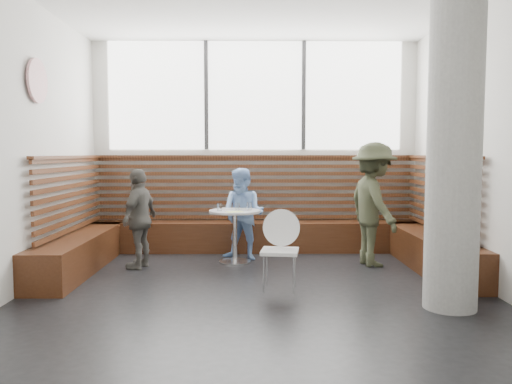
{
  "coord_description": "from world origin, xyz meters",
  "views": [
    {
      "loc": [
        -0.07,
        -5.29,
        1.49
      ],
      "look_at": [
        0.0,
        1.0,
        1.0
      ],
      "focal_mm": 35.0,
      "sensor_mm": 36.0,
      "label": 1
    }
  ],
  "objects_px": {
    "adult_man": "(374,204)",
    "child_back": "(243,214)",
    "concrete_column": "(454,142)",
    "child_left": "(140,218)",
    "cafe_table": "(235,225)",
    "cafe_chair": "(280,243)"
  },
  "relations": [
    {
      "from": "adult_man",
      "to": "child_back",
      "type": "relative_size",
      "value": 1.27
    },
    {
      "from": "concrete_column",
      "to": "child_back",
      "type": "height_order",
      "value": "concrete_column"
    },
    {
      "from": "child_left",
      "to": "cafe_table",
      "type": "bearing_deg",
      "value": 120.05
    },
    {
      "from": "cafe_table",
      "to": "cafe_chair",
      "type": "distance_m",
      "value": 1.4
    },
    {
      "from": "concrete_column",
      "to": "child_left",
      "type": "xyz_separation_m",
      "value": [
        -3.36,
        1.74,
        -0.95
      ]
    },
    {
      "from": "child_left",
      "to": "cafe_chair",
      "type": "bearing_deg",
      "value": 76.79
    },
    {
      "from": "concrete_column",
      "to": "child_left",
      "type": "relative_size",
      "value": 2.48
    },
    {
      "from": "cafe_table",
      "to": "child_left",
      "type": "height_order",
      "value": "child_left"
    },
    {
      "from": "child_back",
      "to": "child_left",
      "type": "bearing_deg",
      "value": -138.62
    },
    {
      "from": "cafe_chair",
      "to": "child_left",
      "type": "xyz_separation_m",
      "value": [
        -1.76,
        1.0,
        0.14
      ]
    },
    {
      "from": "adult_man",
      "to": "child_back",
      "type": "distance_m",
      "value": 1.78
    },
    {
      "from": "child_back",
      "to": "child_left",
      "type": "distance_m",
      "value": 1.42
    },
    {
      "from": "adult_man",
      "to": "child_left",
      "type": "xyz_separation_m",
      "value": [
        -3.07,
        -0.12,
        -0.17
      ]
    },
    {
      "from": "cafe_table",
      "to": "adult_man",
      "type": "relative_size",
      "value": 0.44
    },
    {
      "from": "cafe_chair",
      "to": "adult_man",
      "type": "height_order",
      "value": "adult_man"
    },
    {
      "from": "cafe_table",
      "to": "child_back",
      "type": "height_order",
      "value": "child_back"
    },
    {
      "from": "cafe_table",
      "to": "child_back",
      "type": "distance_m",
      "value": 0.26
    },
    {
      "from": "concrete_column",
      "to": "adult_man",
      "type": "bearing_deg",
      "value": 98.89
    },
    {
      "from": "adult_man",
      "to": "child_left",
      "type": "distance_m",
      "value": 3.07
    },
    {
      "from": "concrete_column",
      "to": "cafe_table",
      "type": "relative_size",
      "value": 4.45
    },
    {
      "from": "cafe_chair",
      "to": "adult_man",
      "type": "relative_size",
      "value": 0.53
    },
    {
      "from": "concrete_column",
      "to": "adult_man",
      "type": "xyz_separation_m",
      "value": [
        -0.29,
        1.85,
        -0.78
      ]
    }
  ]
}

